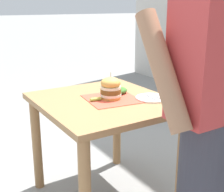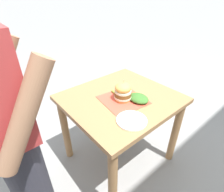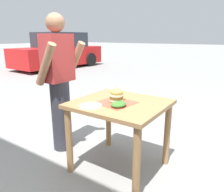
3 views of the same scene
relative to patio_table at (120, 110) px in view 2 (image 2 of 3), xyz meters
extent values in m
plane|color=gray|center=(0.00, 0.00, -0.63)|extent=(80.00, 80.00, 0.00)
cube|color=#9E7247|center=(0.00, 0.00, 0.12)|extent=(0.85, 0.92, 0.04)
cylinder|color=#9E7247|center=(-0.36, -0.40, -0.26)|extent=(0.07, 0.07, 0.73)
cylinder|color=#9E7247|center=(0.36, -0.40, -0.26)|extent=(0.07, 0.07, 0.73)
cylinder|color=#9E7247|center=(-0.36, 0.40, -0.26)|extent=(0.07, 0.07, 0.73)
cylinder|color=#9E7247|center=(0.36, 0.40, -0.26)|extent=(0.07, 0.07, 0.73)
cube|color=#D64C38|center=(-0.05, 0.02, 0.14)|extent=(0.38, 0.38, 0.00)
cylinder|color=gold|center=(-0.04, 0.02, 0.15)|extent=(0.13, 0.13, 0.02)
cylinder|color=silver|center=(-0.04, 0.02, 0.17)|extent=(0.15, 0.15, 0.02)
cylinder|color=brown|center=(-0.04, 0.02, 0.20)|extent=(0.14, 0.14, 0.03)
cylinder|color=silver|center=(-0.04, 0.02, 0.22)|extent=(0.14, 0.14, 0.02)
ellipsoid|color=gold|center=(-0.04, 0.02, 0.25)|extent=(0.13, 0.13, 0.08)
cylinder|color=#D1B77F|center=(-0.04, 0.02, 0.30)|extent=(0.00, 0.00, 0.05)
cylinder|color=#8EA83D|center=(0.07, 0.01, 0.16)|extent=(0.08, 0.03, 0.02)
cylinder|color=white|center=(-0.28, 0.16, 0.15)|extent=(0.22, 0.22, 0.01)
cylinder|color=silver|center=(-0.30, 0.16, 0.16)|extent=(0.04, 0.17, 0.01)
cylinder|color=silver|center=(-0.27, 0.16, 0.16)|extent=(0.03, 0.17, 0.01)
ellipsoid|color=#386B28|center=(-0.14, -0.07, 0.17)|extent=(0.18, 0.14, 0.05)
cylinder|color=#33333D|center=(-0.04, 0.86, -0.18)|extent=(0.24, 0.24, 0.90)
cylinder|color=#9E7051|center=(-0.27, 0.80, 0.50)|extent=(0.09, 0.34, 0.50)
camera|label=1|loc=(1.03, 1.75, 0.76)|focal=50.00mm
camera|label=2|loc=(-0.92, 0.88, 0.95)|focal=28.00mm
camera|label=3|loc=(-1.85, -1.15, 0.80)|focal=35.00mm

